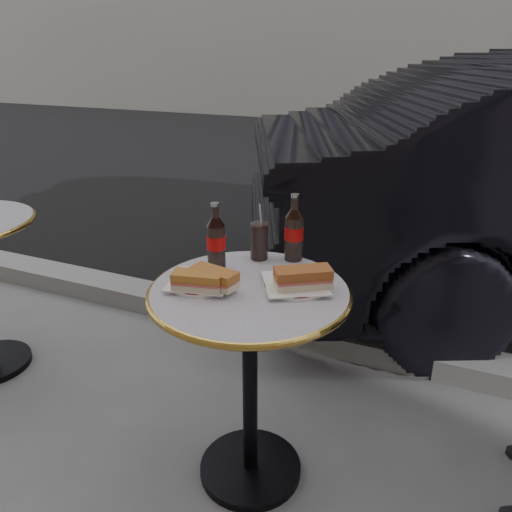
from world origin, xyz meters
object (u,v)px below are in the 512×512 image
at_px(cola_bottle_left, 216,236).
at_px(cola_glass, 259,241).
at_px(plate_right, 295,285).
at_px(bistro_table, 250,387).
at_px(cola_bottle_right, 294,227).
at_px(plate_left, 201,283).

distance_m(cola_bottle_left, cola_glass, 0.17).
xyz_separation_m(cola_bottle_left, cola_glass, (0.10, 0.13, -0.05)).
relative_size(plate_right, cola_bottle_left, 0.87).
bearing_deg(bistro_table, cola_bottle_right, 80.03).
height_order(plate_left, plate_right, same).
relative_size(bistro_table, plate_right, 3.74).
bearing_deg(bistro_table, plate_right, 27.18).
bearing_deg(cola_glass, cola_bottle_right, 19.48).
distance_m(bistro_table, plate_left, 0.40).
height_order(plate_left, cola_bottle_right, cola_bottle_right).
bearing_deg(cola_glass, plate_left, -108.54).
xyz_separation_m(plate_left, cola_bottle_right, (0.20, 0.30, 0.11)).
height_order(bistro_table, cola_glass, cola_glass).
bearing_deg(cola_glass, cola_bottle_left, -125.52).
distance_m(plate_right, cola_glass, 0.26).
height_order(bistro_table, cola_bottle_right, cola_bottle_right).
bearing_deg(cola_bottle_right, plate_right, -69.06).
distance_m(plate_left, plate_right, 0.29).
height_order(bistro_table, plate_right, plate_right).
bearing_deg(plate_left, plate_right, 19.26).
distance_m(plate_left, cola_bottle_left, 0.17).
relative_size(plate_right, cola_bottle_right, 0.84).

